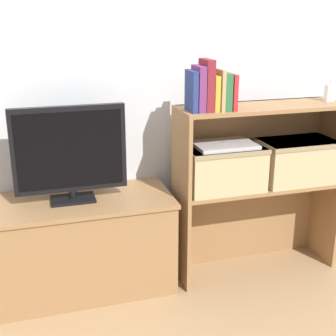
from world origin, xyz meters
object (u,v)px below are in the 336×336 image
at_px(book_tan, 218,90).
at_px(book_crimson, 230,91).
at_px(baby_monitor, 330,93).
at_px(book_plum, 199,89).
at_px(tv, 70,152).
at_px(storage_basket_left, 223,166).
at_px(tv_stand, 76,245).
at_px(book_maroon, 207,85).
at_px(book_mustard, 213,93).
at_px(laptop, 224,145).
at_px(book_forest, 224,91).
at_px(storage_basket_right, 297,159).
at_px(book_navy, 191,91).

relative_size(book_tan, book_crimson, 1.14).
height_order(book_tan, baby_monitor, book_tan).
bearing_deg(book_crimson, book_tan, 180.00).
height_order(book_plum, book_crimson, book_plum).
xyz_separation_m(tv, storage_basket_left, (0.78, -0.08, -0.12)).
distance_m(tv_stand, book_maroon, 1.07).
bearing_deg(book_mustard, book_maroon, 180.00).
distance_m(book_tan, storage_basket_left, 0.41).
bearing_deg(book_mustard, laptop, 18.96).
bearing_deg(book_plum, storage_basket_left, 10.06).
height_order(book_forest, storage_basket_left, book_forest).
bearing_deg(book_maroon, book_forest, 0.00).
bearing_deg(storage_basket_right, tv, 176.08).
height_order(storage_basket_right, laptop, laptop).
bearing_deg(book_maroon, tv, 170.46).
xyz_separation_m(book_forest, baby_monitor, (0.64, 0.04, -0.05)).
bearing_deg(book_tan, tv_stand, 171.15).
xyz_separation_m(tv, book_plum, (0.62, -0.11, 0.30)).
bearing_deg(book_forest, storage_basket_left, 48.13).
xyz_separation_m(baby_monitor, storage_basket_right, (-0.18, -0.02, -0.35)).
height_order(book_mustard, baby_monitor, book_mustard).
height_order(book_plum, book_mustard, book_plum).
distance_m(tv, book_tan, 0.79).
height_order(tv, book_crimson, book_crimson).
height_order(book_maroon, laptop, book_maroon).
bearing_deg(storage_basket_left, storage_basket_right, 0.00).
relative_size(book_mustard, baby_monitor, 1.45).
relative_size(book_plum, storage_basket_right, 0.53).
relative_size(baby_monitor, storage_basket_left, 0.29).
distance_m(baby_monitor, laptop, 0.66).
relative_size(tv_stand, storage_basket_left, 2.43).
distance_m(book_plum, book_maroon, 0.04).
xyz_separation_m(book_maroon, book_crimson, (0.13, 0.00, -0.04)).
height_order(book_navy, book_maroon, book_maroon).
xyz_separation_m(tv_stand, baby_monitor, (1.40, -0.07, 0.75)).
bearing_deg(book_tan, book_crimson, 0.00).
height_order(book_maroon, book_crimson, book_maroon).
height_order(tv, book_navy, book_navy).
relative_size(book_maroon, book_forest, 1.37).
bearing_deg(book_tan, book_maroon, 180.00).
height_order(book_plum, storage_basket_left, book_plum).
xyz_separation_m(book_plum, book_mustard, (0.08, 0.00, -0.02)).
bearing_deg(storage_basket_right, tv_stand, 176.01).
relative_size(book_navy, book_crimson, 1.12).
bearing_deg(book_mustard, book_navy, -180.00).
relative_size(book_plum, storage_basket_left, 0.53).
height_order(book_crimson, laptop, book_crimson).
distance_m(book_maroon, book_forest, 0.10).
bearing_deg(storage_basket_left, book_crimson, -74.08).
xyz_separation_m(book_tan, book_forest, (0.03, 0.00, -0.01)).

